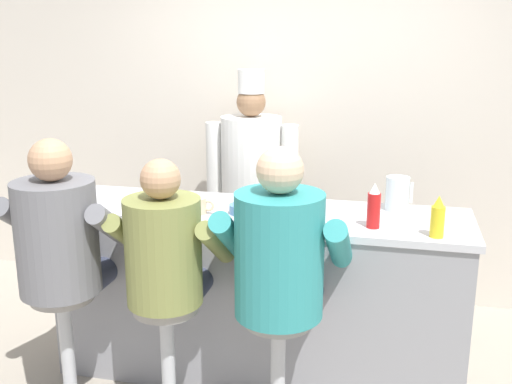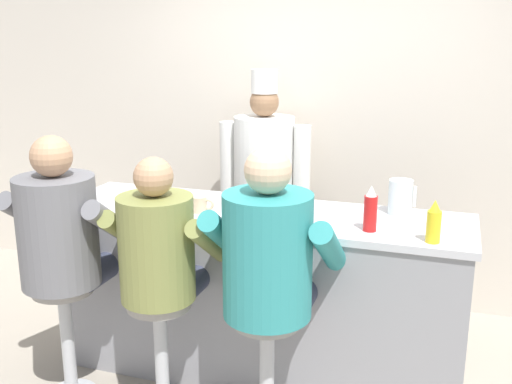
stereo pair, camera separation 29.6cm
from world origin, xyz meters
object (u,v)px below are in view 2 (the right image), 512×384
object	(u,v)px
napkin_dispenser_chrome	(264,212)
diner_seated_teal	(270,262)
mustard_bottle_yellow	(434,223)
diner_seated_grey	(63,237)
ketchup_bottle_red	(370,210)
water_pitcher_clear	(400,197)
diner_seated_olive	(160,256)
cereal_bowl	(242,209)
breakfast_plate	(138,208)
hot_sauce_bottle_orange	(281,208)
coffee_mug_tan	(200,204)
cook_in_whites_near	(264,178)

from	to	relation	value
napkin_dispenser_chrome	diner_seated_teal	bearing A→B (deg)	-67.78
mustard_bottle_yellow	diner_seated_grey	world-z (taller)	diner_seated_grey
napkin_dispenser_chrome	diner_seated_grey	size ratio (longest dim) A/B	0.08
ketchup_bottle_red	water_pitcher_clear	world-z (taller)	ketchup_bottle_red
diner_seated_olive	cereal_bowl	bearing A→B (deg)	61.90
water_pitcher_clear	breakfast_plate	world-z (taller)	water_pitcher_clear
hot_sauce_bottle_orange	diner_seated_teal	size ratio (longest dim) A/B	0.09
diner_seated_grey	diner_seated_teal	distance (m)	1.18
napkin_dispenser_chrome	diner_seated_olive	world-z (taller)	diner_seated_olive
coffee_mug_tan	diner_seated_teal	size ratio (longest dim) A/B	0.09
coffee_mug_tan	diner_seated_grey	distance (m)	0.77
water_pitcher_clear	diner_seated_teal	xyz separation A→B (m)	(-0.53, -0.77, -0.17)
water_pitcher_clear	diner_seated_olive	world-z (taller)	diner_seated_olive
cereal_bowl	cook_in_whites_near	bearing A→B (deg)	101.12
water_pitcher_clear	ketchup_bottle_red	bearing A→B (deg)	-108.17
ketchup_bottle_red	water_pitcher_clear	bearing A→B (deg)	71.83
mustard_bottle_yellow	water_pitcher_clear	distance (m)	0.48
cereal_bowl	napkin_dispenser_chrome	size ratio (longest dim) A/B	1.21
water_pitcher_clear	diner_seated_olive	distance (m)	1.38
water_pitcher_clear	napkin_dispenser_chrome	world-z (taller)	water_pitcher_clear
ketchup_bottle_red	napkin_dispenser_chrome	xyz separation A→B (m)	(-0.56, -0.04, -0.05)
mustard_bottle_yellow	diner_seated_teal	bearing A→B (deg)	-156.03
diner_seated_grey	cook_in_whites_near	distance (m)	1.69
breakfast_plate	diner_seated_grey	distance (m)	0.45
cereal_bowl	napkin_dispenser_chrome	bearing A→B (deg)	-37.38
mustard_bottle_yellow	cereal_bowl	distance (m)	1.07
ketchup_bottle_red	coffee_mug_tan	world-z (taller)	ketchup_bottle_red
mustard_bottle_yellow	cook_in_whites_near	bearing A→B (deg)	135.82
breakfast_plate	diner_seated_teal	world-z (taller)	diner_seated_teal
cook_in_whites_near	breakfast_plate	bearing A→B (deg)	-107.83
napkin_dispenser_chrome	water_pitcher_clear	bearing A→B (deg)	30.63
water_pitcher_clear	cereal_bowl	distance (m)	0.90
hot_sauce_bottle_orange	breakfast_plate	distance (m)	0.84
diner_seated_olive	hot_sauce_bottle_orange	bearing A→B (deg)	42.22
coffee_mug_tan	cook_in_whites_near	bearing A→B (deg)	88.70
diner_seated_teal	hot_sauce_bottle_orange	bearing A→B (deg)	99.98
mustard_bottle_yellow	cereal_bowl	xyz separation A→B (m)	(-1.06, 0.17, -0.07)
napkin_dispenser_chrome	cereal_bowl	bearing A→B (deg)	142.62
cook_in_whites_near	ketchup_bottle_red	bearing A→B (deg)	-50.53
hot_sauce_bottle_orange	coffee_mug_tan	bearing A→B (deg)	-177.67
breakfast_plate	cook_in_whites_near	distance (m)	1.26
mustard_bottle_yellow	coffee_mug_tan	world-z (taller)	mustard_bottle_yellow
diner_seated_teal	water_pitcher_clear	bearing A→B (deg)	55.12
diner_seated_grey	breakfast_plate	bearing A→B (deg)	53.90
ketchup_bottle_red	napkin_dispenser_chrome	bearing A→B (deg)	-175.45
water_pitcher_clear	diner_seated_teal	distance (m)	0.95
mustard_bottle_yellow	diner_seated_teal	xyz separation A→B (m)	(-0.73, -0.33, -0.17)
ketchup_bottle_red	napkin_dispenser_chrome	distance (m)	0.57
ketchup_bottle_red	diner_seated_olive	xyz separation A→B (m)	(-1.00, -0.41, -0.22)
water_pitcher_clear	cereal_bowl	bearing A→B (deg)	-162.46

